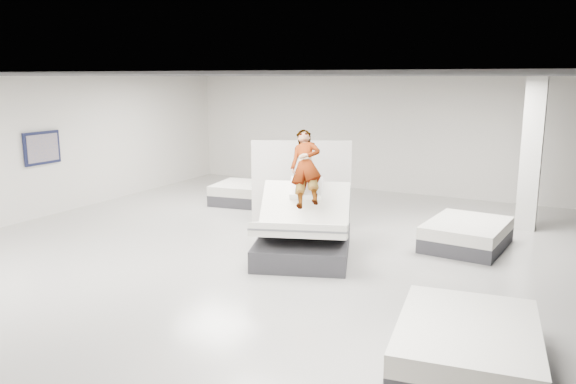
# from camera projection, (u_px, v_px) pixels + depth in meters

# --- Properties ---
(room) EXTENTS (14.00, 14.04, 3.20)m
(room) POSITION_uv_depth(u_px,v_px,m) (255.00, 171.00, 9.58)
(room) COLOR #A8A59F
(room) RESTS_ON ground
(hero_bed) EXTENTS (2.23, 2.55, 1.38)m
(hero_bed) POSITION_uv_depth(u_px,v_px,m) (303.00, 234.00, 10.04)
(hero_bed) COLOR #323236
(hero_bed) RESTS_ON floor
(person) EXTENTS (1.06, 1.62, 1.28)m
(person) POSITION_uv_depth(u_px,v_px,m) (306.00, 182.00, 10.18)
(person) COLOR slate
(person) RESTS_ON hero_bed
(remote) EXTENTS (0.10, 0.15, 0.08)m
(remote) POSITION_uv_depth(u_px,v_px,m) (316.00, 196.00, 9.84)
(remote) COLOR black
(remote) RESTS_ON person
(divider_panel) EXTENTS (1.91, 1.00, 1.89)m
(divider_panel) POSITION_uv_depth(u_px,v_px,m) (301.00, 185.00, 11.77)
(divider_panel) COLOR silver
(divider_panel) RESTS_ON floor
(flat_bed_right_far) EXTENTS (1.50, 1.91, 0.49)m
(flat_bed_right_far) POSITION_uv_depth(u_px,v_px,m) (467.00, 234.00, 10.65)
(flat_bed_right_far) COLOR #323236
(flat_bed_right_far) RESTS_ON floor
(flat_bed_right_near) EXTENTS (1.75, 2.17, 0.54)m
(flat_bed_right_near) POSITION_uv_depth(u_px,v_px,m) (467.00, 348.00, 6.15)
(flat_bed_right_near) COLOR #323236
(flat_bed_right_near) RESTS_ON floor
(flat_bed_left_far) EXTENTS (2.05, 1.66, 0.51)m
(flat_bed_left_far) POSITION_uv_depth(u_px,v_px,m) (252.00, 194.00, 14.30)
(flat_bed_left_far) COLOR #323236
(flat_bed_left_far) RESTS_ON floor
(column) EXTENTS (0.40, 0.40, 3.20)m
(column) POSITION_uv_depth(u_px,v_px,m) (531.00, 154.00, 11.66)
(column) COLOR silver
(column) RESTS_ON floor
(wall_poster) EXTENTS (0.06, 0.95, 0.75)m
(wall_poster) POSITION_uv_depth(u_px,v_px,m) (42.00, 148.00, 12.72)
(wall_poster) COLOR black
(wall_poster) RESTS_ON wall_left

